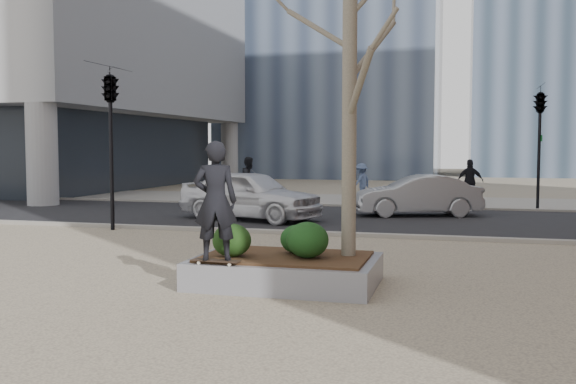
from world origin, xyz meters
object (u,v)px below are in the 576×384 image
(police_car, at_px, (250,195))
(skateboard, at_px, (216,262))
(planter, at_px, (286,271))
(skateboarder, at_px, (215,201))

(police_car, bearing_deg, skateboard, -148.22)
(skateboard, xyz_separation_m, police_car, (-2.67, 9.67, 0.32))
(planter, bearing_deg, skateboard, -135.38)
(skateboard, bearing_deg, police_car, 108.05)
(skateboarder, bearing_deg, skateboard, 180.00)
(police_car, bearing_deg, planter, -141.59)
(skateboarder, distance_m, police_car, 10.05)
(skateboarder, bearing_deg, police_car, -91.89)
(planter, height_order, police_car, police_car)
(police_car, bearing_deg, skateboarder, -148.22)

